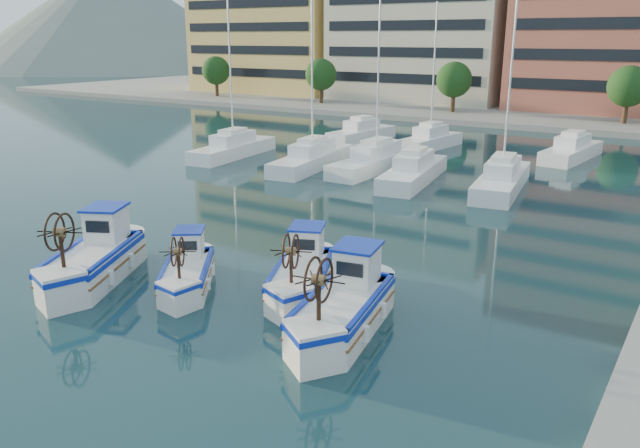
# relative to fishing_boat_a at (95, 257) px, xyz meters

# --- Properties ---
(ground) EXTENTS (300.00, 300.00, 0.00)m
(ground) POSITION_rel_fishing_boat_a_xyz_m (6.38, 1.21, -0.89)
(ground) COLOR #1B3F46
(ground) RESTS_ON ground
(hill_west) EXTENTS (180.00, 180.00, 60.00)m
(hill_west) POSITION_rel_fishing_boat_a_xyz_m (-133.62, 111.21, -0.89)
(hill_west) COLOR slate
(hill_west) RESTS_ON ground
(yacht_marina) EXTENTS (39.39, 22.36, 11.50)m
(yacht_marina) POSITION_rel_fishing_boat_a_xyz_m (2.99, 27.92, -0.36)
(yacht_marina) COLOR white
(yacht_marina) RESTS_ON ground
(fishing_boat_a) EXTENTS (4.12, 5.36, 3.24)m
(fishing_boat_a) POSITION_rel_fishing_boat_a_xyz_m (0.00, 0.00, 0.00)
(fishing_boat_a) COLOR white
(fishing_boat_a) RESTS_ON ground
(fishing_boat_b) EXTENTS (3.54, 3.98, 2.46)m
(fishing_boat_b) POSITION_rel_fishing_boat_a_xyz_m (3.46, 1.36, -0.21)
(fishing_boat_b) COLOR white
(fishing_boat_b) RESTS_ON ground
(fishing_boat_c) EXTENTS (3.42, 4.64, 2.80)m
(fishing_boat_c) POSITION_rel_fishing_boat_a_xyz_m (7.28, 3.27, -0.12)
(fishing_boat_c) COLOR white
(fishing_boat_c) RESTS_ON ground
(fishing_boat_d) EXTENTS (2.91, 5.13, 3.11)m
(fishing_boat_d) POSITION_rel_fishing_boat_a_xyz_m (10.10, 1.53, -0.04)
(fishing_boat_d) COLOR white
(fishing_boat_d) RESTS_ON ground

